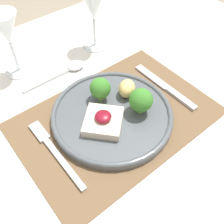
{
  "coord_description": "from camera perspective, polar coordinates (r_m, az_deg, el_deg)",
  "views": [
    {
      "loc": [
        -0.25,
        -0.29,
        1.2
      ],
      "look_at": [
        -0.01,
        0.01,
        0.75
      ],
      "focal_mm": 42.0,
      "sensor_mm": 36.0,
      "label": 1
    }
  ],
  "objects": [
    {
      "name": "spoon",
      "position": [
        0.73,
        -9.39,
        9.22
      ],
      "size": [
        0.18,
        0.04,
        0.01
      ],
      "rotation": [
        0.0,
        0.0,
        0.07
      ],
      "color": "#B2B2B7",
      "rests_on": "dining_table"
    },
    {
      "name": "wine_glass_near",
      "position": [
        0.75,
        -4.13,
        21.46
      ],
      "size": [
        0.07,
        0.07,
        0.17
      ],
      "color": "white",
      "rests_on": "dining_table"
    },
    {
      "name": "ground_plane",
      "position": [
        1.26,
        0.46,
        -22.72
      ],
      "size": [
        8.0,
        8.0,
        0.0
      ],
      "primitive_type": "plane",
      "color": "gray"
    },
    {
      "name": "dinner_plate",
      "position": [
        0.59,
        0.23,
        -0.01
      ],
      "size": [
        0.28,
        0.28,
        0.08
      ],
      "color": "#4C5156",
      "rests_on": "placemat"
    },
    {
      "name": "wine_glass_far",
      "position": [
        0.7,
        -21.98,
        15.73
      ],
      "size": [
        0.07,
        0.07,
        0.17
      ],
      "color": "white",
      "rests_on": "dining_table"
    },
    {
      "name": "fork",
      "position": [
        0.57,
        -12.81,
        -7.82
      ],
      "size": [
        0.02,
        0.2,
        0.01
      ],
      "rotation": [
        0.0,
        0.0,
        0.04
      ],
      "color": "#B2B2B7",
      "rests_on": "placemat"
    },
    {
      "name": "dining_table",
      "position": [
        0.68,
        0.78,
        -6.13
      ],
      "size": [
        1.3,
        1.01,
        0.73
      ],
      "color": "white",
      "rests_on": "ground_plane"
    },
    {
      "name": "placemat",
      "position": [
        0.61,
        0.87,
        -1.3
      ],
      "size": [
        0.45,
        0.3,
        0.0
      ],
      "primitive_type": "cube",
      "color": "brown",
      "rests_on": "dining_table"
    },
    {
      "name": "knife",
      "position": [
        0.68,
        12.19,
        4.9
      ],
      "size": [
        0.02,
        0.2,
        0.01
      ],
      "rotation": [
        0.0,
        0.0,
        -0.03
      ],
      "color": "#B2B2B7",
      "rests_on": "placemat"
    }
  ]
}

